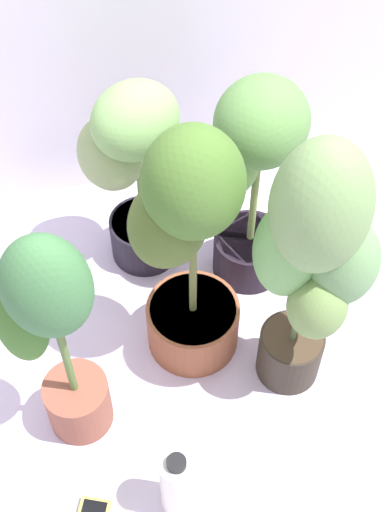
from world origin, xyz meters
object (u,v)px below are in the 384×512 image
at_px(potted_plant_front_right, 313,258).
at_px(potted_plant_back_center, 131,165).
at_px(potted_plant_front_left, 51,331).
at_px(potted_plant_back_right, 251,170).
at_px(potted_plant_center, 187,244).
at_px(nutrient_bottle, 177,483).

xyz_separation_m(potted_plant_front_right, potted_plant_back_center, (-0.36, 0.56, -0.14)).
height_order(potted_plant_front_left, potted_plant_back_center, potted_plant_front_left).
distance_m(potted_plant_back_right, potted_plant_back_center, 0.36).
height_order(potted_plant_center, nutrient_bottle, potted_plant_center).
relative_size(potted_plant_center, potted_plant_front_right, 0.93).
bearing_deg(potted_plant_front_right, potted_plant_back_right, 94.34).
xyz_separation_m(potted_plant_back_right, nutrient_bottle, (-0.38, -0.73, -0.33)).
bearing_deg(potted_plant_back_center, potted_plant_front_right, -57.50).
bearing_deg(potted_plant_back_center, potted_plant_back_right, -24.44).
height_order(potted_plant_front_left, potted_plant_front_right, potted_plant_front_right).
height_order(potted_plant_back_right, potted_plant_front_right, potted_plant_front_right).
bearing_deg(potted_plant_front_left, nutrient_bottle, -52.84).
height_order(potted_plant_front_right, potted_plant_back_center, potted_plant_front_right).
bearing_deg(potted_plant_back_center, potted_plant_center, -77.52).
distance_m(potted_plant_front_left, nutrient_bottle, 0.51).
height_order(potted_plant_center, potted_plant_back_center, potted_plant_center).
distance_m(potted_plant_front_right, nutrient_bottle, 0.67).
bearing_deg(potted_plant_front_right, nutrient_bottle, -143.07).
relative_size(potted_plant_front_right, potted_plant_back_center, 1.32).
bearing_deg(potted_plant_front_left, potted_plant_center, 25.96).
bearing_deg(potted_plant_center, potted_plant_front_left, -154.04).
bearing_deg(potted_plant_back_center, nutrient_bottle, -93.73).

